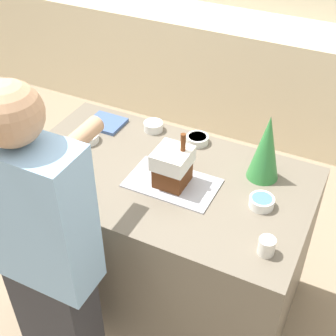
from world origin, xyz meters
TOP-DOWN VIEW (x-y plane):
  - ground_plane at (0.00, 0.00)m, footprint 12.00×12.00m
  - back_cabinet_block at (0.00, 2.02)m, footprint 6.00×0.60m
  - kitchen_island at (0.00, 0.00)m, footprint 1.47×0.85m
  - baking_tray at (0.08, -0.03)m, footprint 0.43×0.26m
  - gingerbread_house at (0.08, -0.03)m, footprint 0.16×0.17m
  - decorative_tree at (0.45, 0.21)m, footprint 0.15×0.15m
  - candy_bowl_far_right at (0.51, 0.01)m, footprint 0.11×0.11m
  - candy_bowl_behind_tray at (-0.50, 0.09)m, footprint 0.13×0.13m
  - candy_bowl_near_tray_left at (-0.22, 0.34)m, footprint 0.11×0.11m
  - candy_bowl_beside_tree at (0.05, 0.34)m, footprint 0.12×0.12m
  - cookbook at (-0.49, 0.27)m, footprint 0.20×0.17m
  - mug at (0.61, -0.26)m, footprint 0.07×0.07m
  - person at (-0.18, -0.67)m, footprint 0.44×0.55m

SIDE VIEW (x-z plane):
  - ground_plane at x=0.00m, z-range 0.00..0.00m
  - kitchen_island at x=0.00m, z-range 0.00..0.90m
  - back_cabinet_block at x=0.00m, z-range 0.00..0.94m
  - person at x=-0.18m, z-range 0.03..1.72m
  - baking_tray at x=0.08m, z-range 0.90..0.91m
  - cookbook at x=-0.49m, z-range 0.90..0.92m
  - candy_bowl_behind_tray at x=-0.50m, z-range 0.90..0.94m
  - candy_bowl_beside_tree at x=0.05m, z-range 0.90..0.94m
  - candy_bowl_far_right at x=0.51m, z-range 0.90..0.95m
  - candy_bowl_near_tray_left at x=-0.22m, z-range 0.90..0.95m
  - mug at x=0.61m, z-range 0.90..0.97m
  - gingerbread_house at x=0.08m, z-range 0.87..1.14m
  - decorative_tree at x=0.45m, z-range 0.90..1.24m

